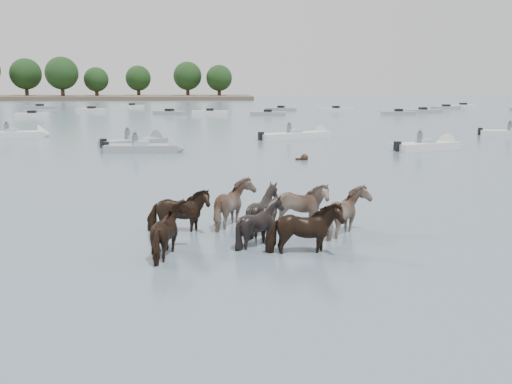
{
  "coord_description": "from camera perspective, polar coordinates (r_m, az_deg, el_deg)",
  "views": [
    {
      "loc": [
        0.66,
        -14.46,
        4.2
      ],
      "look_at": [
        1.75,
        2.09,
        1.1
      ],
      "focal_mm": 40.66,
      "sensor_mm": 36.0,
      "label": 1
    }
  ],
  "objects": [
    {
      "name": "distant_flotilla",
      "position": [
        89.68,
        -4.48,
        8.04
      ],
      "size": [
        104.02,
        29.92,
        0.93
      ],
      "color": "silver",
      "rests_on": "ground"
    },
    {
      "name": "motorboat_d",
      "position": [
        39.61,
        17.11,
        4.37
      ],
      "size": [
        5.33,
        3.52,
        1.92
      ],
      "rotation": [
        0.0,
        0.0,
        0.41
      ],
      "color": "silver",
      "rests_on": "ground"
    },
    {
      "name": "pony_herd",
      "position": [
        16.05,
        0.35,
        -2.62
      ],
      "size": [
        6.56,
        4.78,
        1.66
      ],
      "color": "black",
      "rests_on": "ground"
    },
    {
      "name": "motorboat_c",
      "position": [
        45.83,
        4.63,
        5.58
      ],
      "size": [
        6.53,
        4.46,
        1.92
      ],
      "rotation": [
        0.0,
        0.0,
        0.48
      ],
      "color": "silver",
      "rests_on": "ground"
    },
    {
      "name": "motorboat_f",
      "position": [
        50.01,
        -21.99,
        5.27
      ],
      "size": [
        5.6,
        2.42,
        1.92
      ],
      "rotation": [
        0.0,
        0.0,
        0.16
      ],
      "color": "silver",
      "rests_on": "ground"
    },
    {
      "name": "ground",
      "position": [
        15.08,
        -6.16,
        -5.66
      ],
      "size": [
        400.0,
        400.0,
        0.0
      ],
      "primitive_type": "plane",
      "color": "slate",
      "rests_on": "ground"
    },
    {
      "name": "motorboat_b",
      "position": [
        36.78,
        -10.03,
        4.23
      ],
      "size": [
        5.16,
        1.89,
        1.92
      ],
      "rotation": [
        0.0,
        0.0,
        -0.06
      ],
      "color": "gray",
      "rests_on": "ground"
    },
    {
      "name": "motorboat_a",
      "position": [
        41.17,
        -11.06,
        4.86
      ],
      "size": [
        4.91,
        4.46,
        1.92
      ],
      "rotation": [
        0.0,
        0.0,
        0.69
      ],
      "color": "gray",
      "rests_on": "ground"
    },
    {
      "name": "swimming_pony",
      "position": [
        32.63,
        4.7,
        3.34
      ],
      "size": [
        0.72,
        0.44,
        0.44
      ],
      "color": "black",
      "rests_on": "ground"
    }
  ]
}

